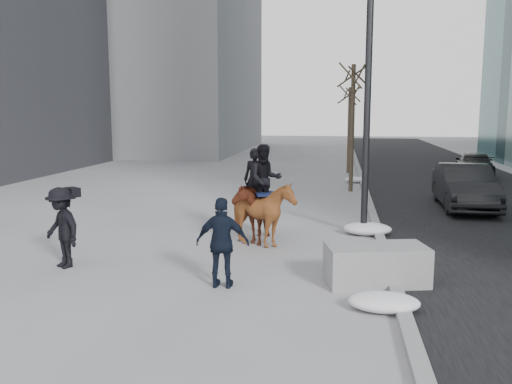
# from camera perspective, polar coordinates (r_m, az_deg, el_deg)

# --- Properties ---
(ground) EXTENTS (120.00, 120.00, 0.00)m
(ground) POSITION_cam_1_polar(r_m,az_deg,el_deg) (11.73, -0.90, -8.14)
(ground) COLOR gray
(ground) RESTS_ON ground
(road) EXTENTS (8.00, 90.00, 0.01)m
(road) POSITION_cam_1_polar(r_m,az_deg,el_deg) (21.95, 22.09, -0.85)
(road) COLOR black
(road) RESTS_ON ground
(curb) EXTENTS (0.25, 90.00, 0.12)m
(curb) POSITION_cam_1_polar(r_m,az_deg,el_deg) (21.36, 11.61, -0.48)
(curb) COLOR gray
(curb) RESTS_ON ground
(planter) EXTENTS (2.10, 1.37, 0.77)m
(planter) POSITION_cam_1_polar(r_m,az_deg,el_deg) (10.95, 12.53, -7.49)
(planter) COLOR gray
(planter) RESTS_ON ground
(car_near) EXTENTS (1.75, 4.68, 1.53)m
(car_near) POSITION_cam_1_polar(r_m,az_deg,el_deg) (20.00, 21.13, 0.53)
(car_near) COLOR black
(car_near) RESTS_ON ground
(car_far) EXTENTS (2.47, 4.57, 1.26)m
(car_far) POSITION_cam_1_polar(r_m,az_deg,el_deg) (29.55, 21.98, 2.68)
(car_far) COLOR black
(car_far) RESTS_ON ground
(tree_near) EXTENTS (1.20, 1.20, 5.80)m
(tree_near) POSITION_cam_1_polar(r_m,az_deg,el_deg) (22.83, 10.10, 7.30)
(tree_near) COLOR #392F21
(tree_near) RESTS_ON ground
(tree_far) EXTENTS (1.20, 1.20, 5.07)m
(tree_far) POSITION_cam_1_polar(r_m,az_deg,el_deg) (29.53, 9.79, 6.88)
(tree_far) COLOR #3A2A22
(tree_far) RESTS_ON ground
(mounted_left) EXTENTS (0.86, 1.86, 2.40)m
(mounted_left) POSITION_cam_1_polar(r_m,az_deg,el_deg) (14.15, -0.18, -1.51)
(mounted_left) COLOR #461B0E
(mounted_left) RESTS_ON ground
(mounted_right) EXTENTS (1.76, 1.87, 2.54)m
(mounted_right) POSITION_cam_1_polar(r_m,az_deg,el_deg) (13.48, 0.90, -1.47)
(mounted_right) COLOR #4F2D0F
(mounted_right) RESTS_ON ground
(feeder) EXTENTS (1.04, 0.86, 1.75)m
(feeder) POSITION_cam_1_polar(r_m,az_deg,el_deg) (10.39, -3.54, -5.36)
(feeder) COLOR black
(feeder) RESTS_ON ground
(camera_crew) EXTENTS (1.31, 1.17, 1.75)m
(camera_crew) POSITION_cam_1_polar(r_m,az_deg,el_deg) (12.40, -19.75, -3.51)
(camera_crew) COLOR black
(camera_crew) RESTS_ON ground
(lamppost) EXTENTS (0.25, 0.90, 9.09)m
(lamppost) POSITION_cam_1_polar(r_m,az_deg,el_deg) (14.94, 11.81, 14.65)
(lamppost) COLOR black
(lamppost) RESTS_ON ground
(snow_piles) EXTENTS (1.32, 17.29, 0.33)m
(snow_piles) POSITION_cam_1_polar(r_m,az_deg,el_deg) (15.73, 11.53, -3.38)
(snow_piles) COLOR silver
(snow_piles) RESTS_ON ground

